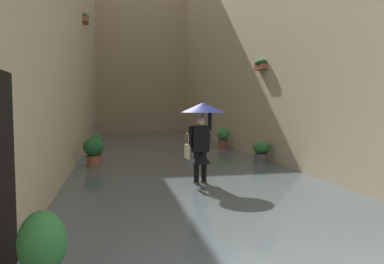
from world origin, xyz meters
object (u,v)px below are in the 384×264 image
person_wading (201,126)px  potted_plant_mid_left (223,137)px  potted_plant_far_left (261,151)px  potted_plant_far_right (97,144)px  potted_plant_near_right (43,258)px  potted_plant_mid_right (94,151)px  potted_plant_near_left (203,132)px

person_wading → potted_plant_mid_left: size_ratio=2.18×
person_wading → potted_plant_far_left: size_ratio=2.72×
potted_plant_mid_left → potted_plant_far_right: (5.17, 1.21, -0.06)m
potted_plant_near_right → potted_plant_far_right: size_ratio=1.04×
person_wading → potted_plant_mid_left: 7.36m
potted_plant_mid_right → potted_plant_far_right: 2.58m
potted_plant_near_left → potted_plant_near_right: potted_plant_near_right is taller
potted_plant_mid_right → potted_plant_far_left: (-5.15, 0.35, -0.11)m
person_wading → potted_plant_near_right: size_ratio=2.20×
person_wading → potted_plant_mid_left: (-2.58, -6.83, -0.87)m
potted_plant_mid_left → potted_plant_far_left: bearing=90.3°
potted_plant_mid_left → potted_plant_far_right: potted_plant_mid_left is taller
person_wading → potted_plant_mid_right: bearing=-50.0°
potted_plant_near_left → potted_plant_far_left: size_ratio=1.14×
person_wading → potted_plant_far_right: 6.27m
potted_plant_mid_right → potted_plant_far_left: 5.16m
potted_plant_far_left → potted_plant_near_left: bearing=-90.2°
potted_plant_mid_left → potted_plant_far_left: potted_plant_mid_left is taller
potted_plant_near_right → potted_plant_far_right: 10.26m
person_wading → potted_plant_near_right: bearing=61.0°
potted_plant_mid_left → potted_plant_far_left: size_ratio=1.25×
potted_plant_mid_right → potted_plant_near_left: bearing=-124.6°
potted_plant_mid_right → potted_plant_near_right: (0.01, 7.67, -0.05)m
person_wading → potted_plant_mid_right: person_wading is taller
potted_plant_mid_left → potted_plant_far_left: 4.14m
person_wading → potted_plant_near_right: (2.57, 4.63, -0.91)m
potted_plant_mid_right → person_wading: bearing=130.0°
potted_plant_near_left → potted_plant_mid_right: size_ratio=0.91×
potted_plant_near_left → potted_plant_mid_left: bearing=89.4°
potted_plant_mid_right → potted_plant_far_right: bearing=-89.2°
potted_plant_near_left → potted_plant_near_right: 16.03m
potted_plant_mid_left → person_wading: bearing=69.4°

